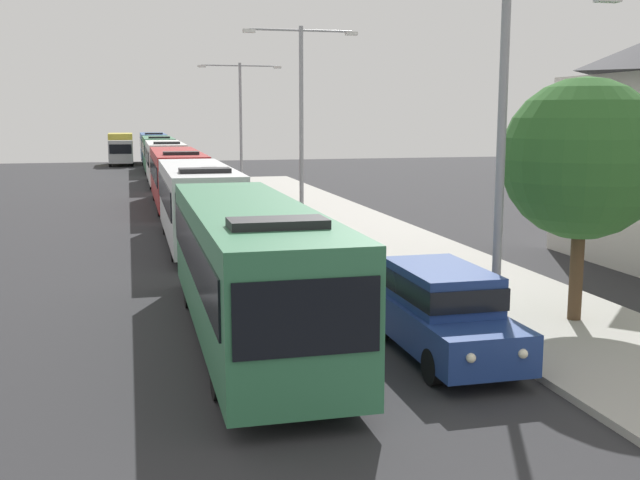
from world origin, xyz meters
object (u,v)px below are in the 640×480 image
bus_second_in_line (198,202)px  streetlamp_far (241,110)px  bus_rear (158,153)px  streetlamp_mid (301,104)px  bus_tail_end (153,146)px  streetlamp_near (502,122)px  box_truck_oncoming (121,148)px  bus_fourth_in_line (165,161)px  bus_lead (249,266)px  roadside_tree (583,159)px  white_suv (441,308)px  bus_middle (177,176)px

bus_second_in_line → streetlamp_far: 26.63m
bus_rear → streetlamp_mid: bearing=-81.1°
bus_tail_end → streetlamp_near: bearing=-85.5°
streetlamp_mid → box_truck_oncoming: bearing=101.0°
bus_second_in_line → streetlamp_mid: size_ratio=1.21×
bus_rear → box_truck_oncoming: (-3.30, 10.30, 0.01)m
bus_fourth_in_line → bus_tail_end: size_ratio=0.93×
bus_lead → bus_fourth_in_line: same height
streetlamp_mid → bus_fourth_in_line: bearing=104.3°
bus_lead → streetlamp_far: (5.40, 38.98, 3.67)m
bus_tail_end → roadside_tree: roadside_tree is taller
white_suv → streetlamp_near: streetlamp_near is taller
bus_fourth_in_line → white_suv: bearing=-85.0°
bus_tail_end → box_truck_oncoming: bus_tail_end is taller
white_suv → bus_rear: bearing=93.8°
bus_middle → bus_rear: bearing=90.0°
bus_second_in_line → streetlamp_far: bearing=78.2°
box_truck_oncoming → roadside_tree: bearing=-80.2°
streetlamp_mid → streetlamp_far: streetlamp_mid is taller
white_suv → bus_middle: bearing=97.5°
bus_second_in_line → bus_rear: bearing=90.0°
bus_second_in_line → roadside_tree: 16.13m
bus_second_in_line → bus_rear: (0.00, 40.01, 0.00)m
bus_lead → streetlamp_mid: size_ratio=1.31×
bus_fourth_in_line → box_truck_oncoming: bus_fourth_in_line is taller
bus_middle → bus_rear: 27.24m
bus_fourth_in_line → streetlamp_mid: size_ratio=1.22×
white_suv → streetlamp_near: 4.30m
roadside_tree → bus_tail_end: bearing=96.6°
bus_rear → streetlamp_mid: size_ratio=1.31×
bus_rear → streetlamp_far: streetlamp_far is taller
bus_middle → streetlamp_mid: bearing=-52.8°
box_truck_oncoming → roadside_tree: 65.23m
streetlamp_near → box_truck_oncoming: bearing=97.6°
white_suv → box_truck_oncoming: 66.09m
bus_tail_end → streetlamp_near: size_ratio=1.52×
white_suv → streetlamp_far: 41.49m
bus_lead → bus_rear: (0.00, 53.17, 0.00)m
bus_rear → box_truck_oncoming: size_ratio=1.65×
streetlamp_far → roadside_tree: size_ratio=1.48×
bus_second_in_line → streetlamp_near: streetlamp_near is taller
white_suv → streetlamp_mid: 21.61m
streetlamp_near → streetlamp_far: 40.31m
streetlamp_far → streetlamp_mid: bearing=-90.0°
bus_fourth_in_line → bus_tail_end: (0.00, 26.78, 0.00)m
bus_lead → streetlamp_near: bearing=-13.8°
bus_second_in_line → bus_middle: size_ratio=0.87×
streetlamp_near → streetlamp_mid: (-0.00, 20.15, 0.65)m
streetlamp_mid → roadside_tree: size_ratio=1.55×
bus_fourth_in_line → roadside_tree: size_ratio=1.88×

